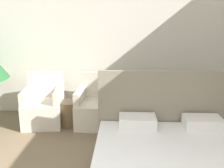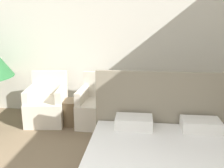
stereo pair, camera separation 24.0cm
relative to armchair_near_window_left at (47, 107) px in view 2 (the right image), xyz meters
name	(u,v)px [view 2 (the right image)]	position (x,y,z in m)	size (l,w,h in m)	color
wall_back	(96,38)	(0.79, 0.62, 1.17)	(10.00, 0.06, 2.90)	silver
armchair_near_window_left	(47,107)	(0.00, 0.00, 0.00)	(0.71, 0.76, 0.88)	beige
armchair_near_window_right	(98,109)	(0.92, 0.00, 0.00)	(0.67, 0.72, 0.88)	beige
side_table	(72,112)	(0.46, -0.04, -0.06)	(0.38, 0.38, 0.43)	brown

